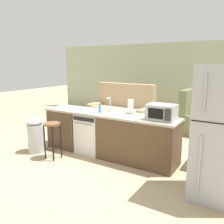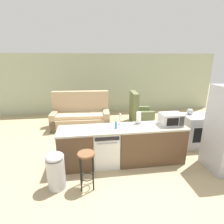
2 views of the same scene
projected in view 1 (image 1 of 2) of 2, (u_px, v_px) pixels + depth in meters
ground_plane at (102, 153)px, 5.08m from camera, size 24.00×24.00×0.00m
wall_back at (177, 81)px, 8.17m from camera, size 10.00×0.06×2.60m
kitchen_counter at (112, 136)px, 4.87m from camera, size 2.94×0.66×0.90m
dishwasher at (92, 133)px, 5.12m from camera, size 0.58×0.61×0.84m
refrigerator at (222, 134)px, 3.23m from camera, size 0.72×0.73×1.88m
microwave at (162, 112)px, 4.21m from camera, size 0.50×0.37×0.28m
sink_faucet at (110, 105)px, 4.94m from camera, size 0.07×0.18×0.30m
paper_towel_roll at (130, 107)px, 4.74m from camera, size 0.14×0.14×0.28m
soap_bottle at (100, 109)px, 4.86m from camera, size 0.06×0.06×0.18m
kettle at (222, 114)px, 4.33m from camera, size 0.21×0.17×0.19m
bar_stool at (52, 133)px, 4.71m from camera, size 0.32×0.32×0.74m
trash_bin at (35, 135)px, 5.09m from camera, size 0.35×0.35×0.74m
couch at (122, 112)px, 7.52m from camera, size 2.04×1.00×1.27m
armchair at (193, 121)px, 6.48m from camera, size 0.86×0.90×1.20m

